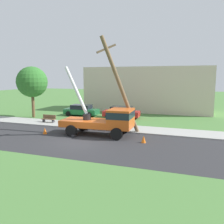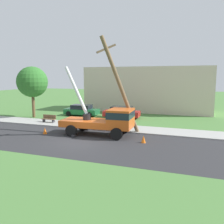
{
  "view_description": "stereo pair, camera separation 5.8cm",
  "coord_description": "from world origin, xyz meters",
  "views": [
    {
      "loc": [
        8.58,
        -16.31,
        5.03
      ],
      "look_at": [
        1.46,
        3.67,
        1.88
      ],
      "focal_mm": 38.23,
      "sensor_mm": 36.0,
      "label": 1
    },
    {
      "loc": [
        8.63,
        -16.29,
        5.03
      ],
      "look_at": [
        1.46,
        3.67,
        1.88
      ],
      "focal_mm": 38.23,
      "sensor_mm": 36.0,
      "label": 2
    }
  ],
  "objects": [
    {
      "name": "ground_plane",
      "position": [
        0.0,
        12.0,
        0.0
      ],
      "size": [
        120.0,
        120.0,
        0.0
      ],
      "primitive_type": "plane",
      "color": "#477538"
    },
    {
      "name": "road_asphalt",
      "position": [
        0.0,
        0.0,
        0.0
      ],
      "size": [
        80.0,
        7.93,
        0.01
      ],
      "primitive_type": "cube",
      "color": "#2B2B2D",
      "rests_on": "ground"
    },
    {
      "name": "sidewalk_strip",
      "position": [
        0.0,
        5.46,
        0.05
      ],
      "size": [
        80.0,
        3.0,
        0.1
      ],
      "primitive_type": "cube",
      "color": "#9E9E99",
      "rests_on": "ground"
    },
    {
      "name": "utility_truck",
      "position": [
        1.38,
        2.42,
        1.41
      ],
      "size": [
        6.88,
        3.21,
        5.98
      ],
      "color": "#C65119",
      "rests_on": "ground"
    },
    {
      "name": "leaning_utility_pole",
      "position": [
        2.38,
        3.14,
        4.29
      ],
      "size": [
        3.08,
        3.08,
        8.4
      ],
      "color": "brown",
      "rests_on": "ground"
    },
    {
      "name": "traffic_cone_ahead",
      "position": [
        4.9,
        1.23,
        0.28
      ],
      "size": [
        0.36,
        0.36,
        0.56
      ],
      "primitive_type": "cone",
      "color": "orange",
      "rests_on": "ground"
    },
    {
      "name": "traffic_cone_behind",
      "position": [
        -3.96,
        1.13,
        0.28
      ],
      "size": [
        0.36,
        0.36,
        0.56
      ],
      "primitive_type": "cone",
      "color": "orange",
      "rests_on": "ground"
    },
    {
      "name": "parked_sedan_green",
      "position": [
        -5.47,
        11.26,
        0.71
      ],
      "size": [
        4.47,
        2.14,
        1.42
      ],
      "color": "#1E6638",
      "rests_on": "ground"
    },
    {
      "name": "parked_sedan_red",
      "position": [
        -0.03,
        11.28,
        0.71
      ],
      "size": [
        4.51,
        2.21,
        1.42
      ],
      "color": "#B21E1E",
      "rests_on": "ground"
    },
    {
      "name": "park_bench",
      "position": [
        -6.55,
        5.53,
        0.46
      ],
      "size": [
        1.6,
        0.45,
        0.9
      ],
      "color": "brown",
      "rests_on": "ground"
    },
    {
      "name": "roadside_tree_near",
      "position": [
        -10.53,
        8.1,
        4.37
      ],
      "size": [
        3.75,
        3.75,
        6.27
      ],
      "color": "brown",
      "rests_on": "ground"
    },
    {
      "name": "lowrise_building_backdrop",
      "position": [
        1.7,
        18.72,
        3.2
      ],
      "size": [
        18.0,
        6.0,
        6.4
      ],
      "primitive_type": "cube",
      "color": "beige",
      "rests_on": "ground"
    }
  ]
}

